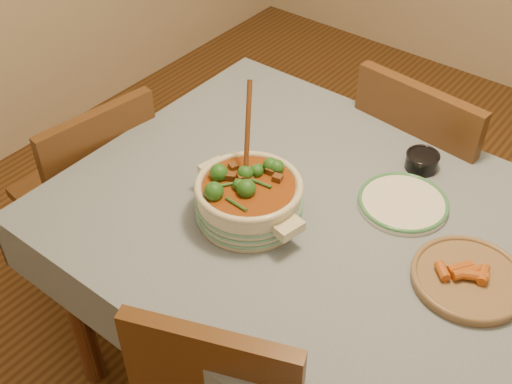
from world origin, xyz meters
TOP-DOWN VIEW (x-y plane):
  - dining_table at (0.00, 0.00)m, footprint 1.68×1.08m
  - stew_casserole at (-0.30, -0.11)m, footprint 0.36×0.32m
  - white_plate at (-0.00, 0.17)m, footprint 0.31×0.31m
  - condiment_bowl at (-0.04, 0.35)m, footprint 0.10×0.10m
  - fried_plate at (0.25, 0.03)m, footprint 0.28×0.28m
  - chair_far at (-0.13, 0.61)m, footprint 0.47×0.47m
  - chair_left at (-0.97, -0.12)m, footprint 0.45×0.45m

SIDE VIEW (x-z plane):
  - chair_left at x=-0.97m, z-range 0.06..0.91m
  - chair_far at x=-0.13m, z-range 0.06..0.98m
  - dining_table at x=0.00m, z-range 0.29..1.04m
  - white_plate at x=0.00m, z-range 0.76..0.78m
  - fried_plate at x=0.25m, z-range 0.75..0.80m
  - condiment_bowl at x=-0.04m, z-range 0.76..0.81m
  - stew_casserole at x=-0.30m, z-range 0.66..0.99m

